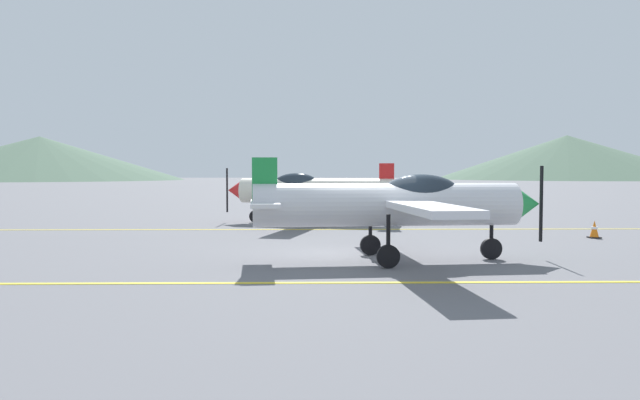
% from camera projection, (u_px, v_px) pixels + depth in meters
% --- Properties ---
extents(ground_plane, '(400.00, 400.00, 0.00)m').
position_uv_depth(ground_plane, '(364.00, 257.00, 15.39)').
color(ground_plane, slate).
extents(apron_line_near, '(80.00, 0.16, 0.01)m').
position_uv_depth(apron_line_near, '(380.00, 283.00, 11.83)').
color(apron_line_near, yellow).
rests_on(apron_line_near, ground_plane).
extents(apron_line_far, '(80.00, 0.16, 0.01)m').
position_uv_depth(apron_line_far, '(346.00, 229.00, 22.73)').
color(apron_line_far, yellow).
rests_on(apron_line_far, ground_plane).
extents(airplane_near, '(7.46, 8.57, 2.56)m').
position_uv_depth(airplane_near, '(398.00, 203.00, 14.67)').
color(airplane_near, silver).
rests_on(airplane_near, ground_plane).
extents(airplane_mid, '(7.50, 8.52, 2.56)m').
position_uv_depth(airplane_mid, '(309.00, 190.00, 25.19)').
color(airplane_mid, silver).
rests_on(airplane_mid, ground_plane).
extents(traffic_cone_front, '(0.36, 0.36, 0.59)m').
position_uv_depth(traffic_cone_front, '(594.00, 229.00, 19.79)').
color(traffic_cone_front, black).
rests_on(traffic_cone_front, ground_plane).
extents(hill_left, '(74.89, 74.89, 11.54)m').
position_uv_depth(hill_left, '(40.00, 158.00, 157.10)').
color(hill_left, '#4C6651').
rests_on(hill_left, ground_plane).
extents(hill_centerleft, '(75.44, 75.44, 12.73)m').
position_uv_depth(hill_centerleft, '(567.00, 157.00, 171.82)').
color(hill_centerleft, '#4C6651').
rests_on(hill_centerleft, ground_plane).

